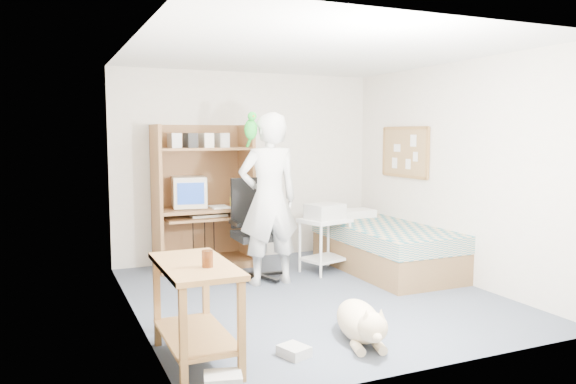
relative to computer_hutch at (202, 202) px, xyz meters
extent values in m
plane|color=#464E5F|center=(0.70, -1.74, -0.82)|extent=(4.00, 4.00, 0.00)
cube|color=beige|center=(0.70, 0.26, 0.43)|extent=(3.60, 0.02, 2.50)
cube|color=beige|center=(2.50, -1.74, 0.43)|extent=(0.02, 4.00, 2.50)
cube|color=beige|center=(-1.10, -1.74, 0.43)|extent=(0.02, 4.00, 2.50)
cube|color=white|center=(0.70, -1.74, 1.68)|extent=(3.60, 4.00, 0.02)
cube|color=brown|center=(-0.58, -0.04, 0.08)|extent=(0.04, 0.60, 1.80)
cube|color=brown|center=(0.58, -0.04, 0.08)|extent=(0.04, 0.60, 1.80)
cube|color=brown|center=(0.00, 0.25, 0.08)|extent=(1.20, 0.02, 1.80)
cube|color=brown|center=(0.00, -0.04, -0.08)|extent=(1.12, 0.60, 0.04)
cube|color=brown|center=(0.00, -0.12, -0.18)|extent=(1.00, 0.50, 0.03)
cube|color=brown|center=(0.00, -0.04, 0.68)|extent=(1.12, 0.55, 0.03)
cube|color=brown|center=(0.00, -0.04, -0.77)|extent=(1.12, 0.60, 0.10)
cube|color=brown|center=(2.00, -1.14, -0.64)|extent=(1.00, 2.00, 0.36)
cube|color=#2D6D78|center=(2.00, -1.14, -0.36)|extent=(1.02, 2.02, 0.20)
cube|color=white|center=(2.00, -0.34, -0.22)|extent=(0.55, 0.35, 0.12)
cube|color=brown|center=(-0.85, -2.94, -0.09)|extent=(0.50, 1.00, 0.04)
cube|color=brown|center=(-1.05, -3.39, -0.47)|extent=(0.05, 0.05, 0.70)
cube|color=brown|center=(-0.65, -3.39, -0.47)|extent=(0.05, 0.05, 0.70)
cube|color=brown|center=(-1.05, -2.49, -0.47)|extent=(0.05, 0.05, 0.70)
cube|color=brown|center=(-0.65, -2.49, -0.47)|extent=(0.05, 0.05, 0.70)
cube|color=brown|center=(-0.85, -2.94, -0.62)|extent=(0.46, 0.92, 0.03)
cube|color=olive|center=(2.48, -0.84, 0.63)|extent=(0.03, 0.90, 0.60)
cube|color=brown|center=(2.47, -0.84, 0.94)|extent=(0.04, 0.94, 0.04)
cube|color=brown|center=(2.47, -0.84, 0.32)|extent=(0.04, 0.94, 0.04)
cylinder|color=black|center=(0.41, -0.86, -0.78)|extent=(0.65, 0.65, 0.07)
cylinder|color=black|center=(0.41, -0.86, -0.57)|extent=(0.07, 0.07, 0.43)
cube|color=black|center=(0.41, -0.86, -0.31)|extent=(0.51, 0.51, 0.09)
cube|color=black|center=(0.41, -0.61, 0.05)|extent=(0.46, 0.07, 0.60)
cube|color=black|center=(0.14, -0.86, -0.15)|extent=(0.05, 0.33, 0.04)
cube|color=black|center=(0.68, -0.87, -0.15)|extent=(0.05, 0.33, 0.04)
imported|color=silver|center=(0.46, -1.11, 0.14)|extent=(0.71, 0.47, 1.92)
ellipsoid|color=#159626|center=(0.26, -1.09, 0.91)|extent=(0.14, 0.14, 0.23)
sphere|color=#159626|center=(0.26, -1.14, 1.06)|extent=(0.10, 0.10, 0.10)
cone|color=#F24F15|center=(0.26, -1.19, 1.06)|extent=(0.04, 0.04, 0.04)
cylinder|color=#159626|center=(0.26, -1.04, 0.78)|extent=(0.03, 0.15, 0.14)
ellipsoid|color=beige|center=(0.50, -3.01, -0.67)|extent=(0.49, 0.75, 0.31)
sphere|color=beige|center=(0.40, -3.39, -0.59)|extent=(0.23, 0.23, 0.23)
cone|color=beige|center=(0.34, -3.39, -0.48)|extent=(0.07, 0.07, 0.09)
cone|color=beige|center=(0.45, -3.42, -0.48)|extent=(0.07, 0.07, 0.09)
ellipsoid|color=beige|center=(0.37, -3.48, -0.63)|extent=(0.11, 0.14, 0.08)
cylinder|color=beige|center=(0.59, -2.66, -0.72)|extent=(0.11, 0.23, 0.11)
cube|color=silver|center=(1.28, -0.90, -0.18)|extent=(0.65, 0.58, 0.04)
cube|color=silver|center=(1.28, -0.90, -0.66)|extent=(0.60, 0.52, 0.03)
cylinder|color=silver|center=(1.04, -1.08, -0.50)|extent=(0.03, 0.03, 0.64)
cylinder|color=silver|center=(1.52, -1.08, -0.50)|extent=(0.03, 0.03, 0.64)
cylinder|color=silver|center=(1.04, -0.71, -0.50)|extent=(0.03, 0.03, 0.64)
cylinder|color=silver|center=(1.52, -0.71, -0.50)|extent=(0.03, 0.03, 0.64)
cube|color=#BABAB4|center=(1.28, -0.90, -0.07)|extent=(0.49, 0.43, 0.18)
cube|color=beige|center=(-0.17, 0.01, 0.14)|extent=(0.46, 0.48, 0.38)
cube|color=navy|center=(-0.20, -0.20, 0.14)|extent=(0.32, 0.06, 0.26)
cube|color=beige|center=(0.04, -0.16, -0.15)|extent=(0.46, 0.18, 0.03)
cylinder|color=yellow|center=(0.38, -0.09, 0.00)|extent=(0.08, 0.08, 0.12)
cylinder|color=#421E0A|center=(-0.80, -3.10, -0.01)|extent=(0.08, 0.08, 0.12)
cube|color=white|center=(-0.80, -3.44, -0.77)|extent=(0.29, 0.26, 0.10)
cube|color=beige|center=(-0.14, -3.14, -0.78)|extent=(0.24, 0.27, 0.08)
camera|label=1|loc=(-1.85, -6.89, 0.87)|focal=35.00mm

